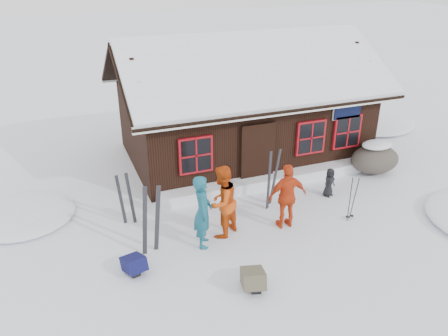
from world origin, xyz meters
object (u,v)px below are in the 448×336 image
(skier_teal, at_px, (203,211))
(backpack_blue, at_px, (134,266))
(backpack_olive, at_px, (253,281))
(skier_orange_right, at_px, (287,196))
(ski_pair_left, at_px, (151,221))
(skier_orange_left, at_px, (222,202))
(skier_crouched, at_px, (329,182))
(boulder, at_px, (375,158))
(ski_poles, at_px, (352,199))

(skier_teal, distance_m, backpack_blue, 2.05)
(backpack_blue, distance_m, backpack_olive, 2.74)
(skier_orange_right, distance_m, ski_pair_left, 3.59)
(skier_teal, distance_m, skier_orange_left, 0.65)
(skier_orange_right, xyz_separation_m, backpack_olive, (-1.87, -1.94, -0.74))
(backpack_olive, bearing_deg, skier_orange_right, 61.48)
(skier_orange_left, bearing_deg, skier_crouched, 159.24)
(ski_pair_left, bearing_deg, skier_teal, -8.77)
(skier_orange_left, relative_size, ski_pair_left, 1.05)
(skier_teal, relative_size, boulder, 1.13)
(skier_orange_left, relative_size, backpack_blue, 3.28)
(boulder, relative_size, ski_pair_left, 0.92)
(skier_teal, height_order, backpack_blue, skier_teal)
(skier_teal, bearing_deg, ski_pair_left, 98.95)
(backpack_blue, bearing_deg, skier_teal, 0.88)
(ski_poles, relative_size, backpack_blue, 2.21)
(skier_crouched, xyz_separation_m, boulder, (2.37, 0.86, 0.05))
(ski_poles, height_order, backpack_blue, ski_poles)
(skier_orange_left, bearing_deg, backpack_blue, -15.90)
(skier_teal, distance_m, boulder, 7.03)
(boulder, bearing_deg, backpack_blue, -164.70)
(skier_orange_right, relative_size, backpack_olive, 2.82)
(skier_crouched, distance_m, backpack_blue, 6.40)
(skier_crouched, bearing_deg, backpack_olive, -163.64)
(boulder, height_order, ski_pair_left, ski_pair_left)
(skier_teal, height_order, boulder, skier_teal)
(skier_teal, relative_size, skier_orange_right, 1.05)
(skier_crouched, height_order, backpack_blue, skier_crouched)
(skier_teal, bearing_deg, skier_orange_right, -72.70)
(ski_pair_left, distance_m, backpack_blue, 1.13)
(skier_crouched, bearing_deg, boulder, -0.94)
(skier_teal, xyz_separation_m, boulder, (6.76, 1.88, -0.46))
(ski_poles, bearing_deg, skier_teal, 175.28)
(skier_orange_left, xyz_separation_m, backpack_blue, (-2.43, -0.72, -0.81))
(skier_teal, height_order, skier_crouched, skier_teal)
(backpack_blue, bearing_deg, backpack_olive, -46.17)
(skier_teal, distance_m, skier_orange_right, 2.34)
(skier_teal, height_order, ski_poles, skier_teal)
(skier_orange_right, height_order, backpack_olive, skier_orange_right)
(skier_orange_left, distance_m, skier_orange_right, 1.76)
(ski_poles, bearing_deg, ski_pair_left, 174.40)
(skier_orange_right, bearing_deg, ski_pair_left, 0.75)
(backpack_olive, bearing_deg, skier_teal, 118.93)
(skier_teal, distance_m, skier_crouched, 4.53)
(skier_crouched, bearing_deg, skier_orange_left, 170.68)
(skier_crouched, relative_size, ski_poles, 0.69)
(skier_crouched, distance_m, backpack_olive, 4.92)
(skier_crouched, xyz_separation_m, backpack_olive, (-3.91, -2.97, -0.28))
(skier_orange_left, height_order, backpack_olive, skier_orange_left)
(skier_crouched, relative_size, backpack_blue, 1.52)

